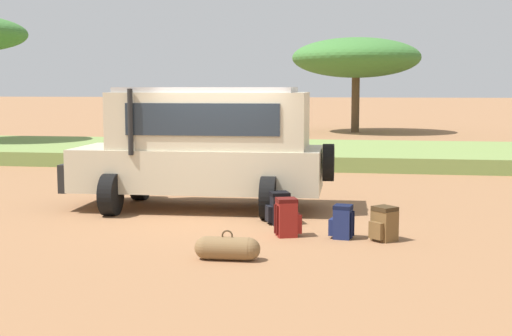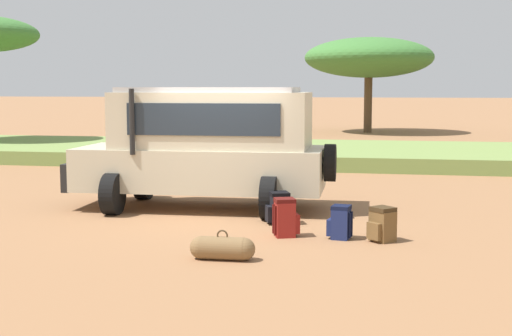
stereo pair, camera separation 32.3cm
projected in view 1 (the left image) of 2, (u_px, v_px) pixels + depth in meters
ground_plane at (222, 216)px, 13.56m from camera, size 320.00×320.00×0.00m
grass_bank at (290, 153)px, 24.13m from camera, size 120.00×7.00×0.44m
safari_vehicle at (204, 145)px, 14.25m from camera, size 5.39×2.86×2.44m
backpack_beside_front_wheel at (279, 208)px, 12.75m from camera, size 0.49×0.47×0.58m
backpack_cluster_center at (384, 224)px, 11.35m from camera, size 0.48×0.48×0.55m
backpack_near_rear_wheel at (287, 218)px, 11.68m from camera, size 0.47×0.42×0.63m
backpack_outermost at (342, 222)px, 11.53m from camera, size 0.42×0.35×0.55m
duffel_bag_low_black_case at (227, 248)px, 10.10m from camera, size 0.95×0.34×0.43m
acacia_tree_left_mid at (356, 58)px, 38.22m from camera, size 6.87×7.07×5.08m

